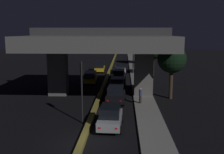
% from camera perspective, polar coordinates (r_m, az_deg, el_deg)
% --- Properties ---
extents(ground_plane, '(200.00, 200.00, 0.00)m').
position_cam_1_polar(ground_plane, '(18.33, -6.50, -14.23)').
color(ground_plane, black).
extents(median_divider, '(0.45, 126.00, 0.32)m').
position_cam_1_polar(median_divider, '(52.11, -0.42, 1.74)').
color(median_divider, olive).
rests_on(median_divider, ground_plane).
extents(sidewalk_right, '(2.28, 126.00, 0.16)m').
position_cam_1_polar(sidewalk_right, '(45.18, 5.47, 0.36)').
color(sidewalk_right, gray).
rests_on(sidewalk_right, ground_plane).
extents(elevated_overpass, '(16.30, 13.22, 7.92)m').
position_cam_1_polar(elevated_overpass, '(30.49, -2.59, 6.91)').
color(elevated_overpass, '#5B5956').
rests_on(elevated_overpass, ground_plane).
extents(traffic_light_left_of_median, '(0.30, 0.49, 5.15)m').
position_cam_1_polar(traffic_light_left_of_median, '(21.31, -6.59, -0.92)').
color(traffic_light_left_of_median, black).
rests_on(traffic_light_left_of_median, ground_plane).
extents(street_lamp, '(2.71, 0.32, 7.21)m').
position_cam_1_polar(street_lamp, '(46.43, 4.14, 5.94)').
color(street_lamp, '#2D2D30').
rests_on(street_lamp, ground_plane).
extents(car_silver_lead, '(2.00, 4.03, 1.76)m').
position_cam_1_polar(car_silver_lead, '(20.73, -0.37, -8.61)').
color(car_silver_lead, gray).
rests_on(car_silver_lead, ground_plane).
extents(car_black_second, '(2.15, 4.28, 1.79)m').
position_cam_1_polar(car_black_second, '(27.91, 0.84, -3.72)').
color(car_black_second, black).
rests_on(car_black_second, ground_plane).
extents(car_dark_blue_third, '(1.99, 3.95, 1.53)m').
position_cam_1_polar(car_dark_blue_third, '(34.35, 1.10, -1.37)').
color(car_dark_blue_third, '#141938').
rests_on(car_dark_blue_third, ground_plane).
extents(car_grey_fourth, '(1.98, 4.74, 1.78)m').
position_cam_1_polar(car_grey_fourth, '(40.12, 1.58, 0.40)').
color(car_grey_fourth, '#515459').
rests_on(car_grey_fourth, ground_plane).
extents(car_silver_fifth, '(2.18, 4.62, 1.51)m').
position_cam_1_polar(car_silver_fifth, '(48.02, 1.81, 1.79)').
color(car_silver_fifth, gray).
rests_on(car_silver_fifth, ground_plane).
extents(car_taxi_yellow_lead_oncoming, '(2.01, 4.67, 1.68)m').
position_cam_1_polar(car_taxi_yellow_lead_oncoming, '(38.65, -4.69, 0.00)').
color(car_taxi_yellow_lead_oncoming, gold).
rests_on(car_taxi_yellow_lead_oncoming, ground_plane).
extents(car_taxi_yellow_second_oncoming, '(2.01, 4.65, 1.91)m').
position_cam_1_polar(car_taxi_yellow_second_oncoming, '(49.43, -2.66, 2.28)').
color(car_taxi_yellow_second_oncoming, gold).
rests_on(car_taxi_yellow_second_oncoming, ground_plane).
extents(motorcycle_blue_filtering_near, '(0.32, 1.75, 1.50)m').
position_cam_1_polar(motorcycle_blue_filtering_near, '(22.04, -2.59, -8.20)').
color(motorcycle_blue_filtering_near, black).
rests_on(motorcycle_blue_filtering_near, ground_plane).
extents(pedestrian_on_sidewalk, '(0.32, 0.32, 1.62)m').
position_cam_1_polar(pedestrian_on_sidewalk, '(27.18, 6.21, -4.04)').
color(pedestrian_on_sidewalk, '#2D261E').
rests_on(pedestrian_on_sidewalk, sidewalk_right).
extents(roadside_tree_kerbside_near, '(3.19, 3.19, 6.12)m').
position_cam_1_polar(roadside_tree_kerbside_near, '(29.68, 12.89, 3.79)').
color(roadside_tree_kerbside_near, '#38281C').
rests_on(roadside_tree_kerbside_near, ground_plane).
extents(roadside_tree_kerbside_mid, '(3.57, 3.57, 6.43)m').
position_cam_1_polar(roadside_tree_kerbside_mid, '(44.90, 9.03, 6.05)').
color(roadside_tree_kerbside_mid, '#2D2116').
rests_on(roadside_tree_kerbside_mid, ground_plane).
extents(roadside_tree_kerbside_far, '(4.71, 4.71, 7.46)m').
position_cam_1_polar(roadside_tree_kerbside_far, '(59.84, 8.15, 7.41)').
color(roadside_tree_kerbside_far, '#2D2116').
rests_on(roadside_tree_kerbside_far, ground_plane).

